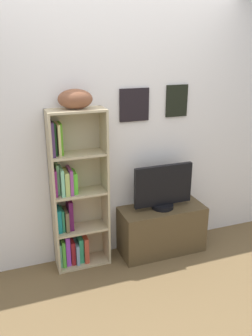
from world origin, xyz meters
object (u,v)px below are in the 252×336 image
tv_stand (162,229)px  television (163,188)px  bookshelf (73,200)px  football (75,99)px

tv_stand → television: television is taller
bookshelf → football: size_ratio=5.19×
bookshelf → tv_stand: bookshelf is taller
football → television: football is taller
football → television: bearing=-4.6°
bookshelf → television: (0.88, -0.09, 0.03)m
bookshelf → football: bearing=-24.7°
bookshelf → tv_stand: bearing=-6.0°
football → television: (0.82, -0.07, -0.90)m
television → football: bearing=175.4°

